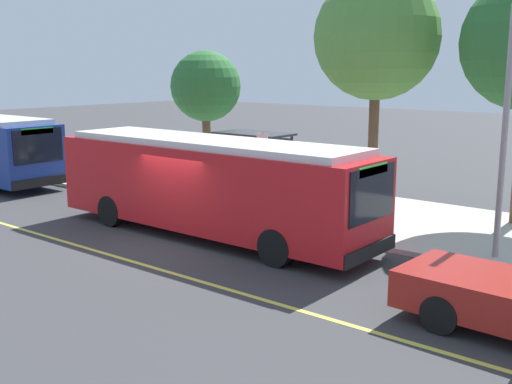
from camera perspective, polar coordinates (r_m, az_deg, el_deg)
The scene contains 11 objects.
ground_plane at distance 18.57m, azimuth -6.96°, elevation -4.45°, with size 120.00×120.00×0.00m, color #38383A.
sidewalk_curb at distance 22.99m, azimuth 3.81°, elevation -1.14°, with size 44.00×6.40×0.15m, color #B7B2A8.
lane_stripe_center at distance 17.18m, azimuth -12.26°, elevation -5.91°, with size 36.00×0.14×0.01m, color #E0D64C.
transit_bus_main at distance 18.70m, azimuth -4.24°, elevation 0.80°, with size 10.96×2.61×2.95m.
bus_shelter at distance 23.82m, azimuth -0.32°, elevation 3.81°, with size 2.90×1.60×2.48m.
waiting_bench at distance 23.84m, azimuth 0.17°, elevation 0.70°, with size 1.60×0.48×0.95m.
route_sign_post at distance 20.37m, azimuth 0.60°, elevation 2.66°, with size 0.44×0.08×2.80m.
pedestrian_commuter at distance 22.84m, azimuth -3.81°, elevation 1.44°, with size 0.24×0.40×1.69m.
street_tree_upstreet at distance 22.49m, azimuth 10.98°, elevation 13.70°, with size 4.36×4.36×8.09m.
street_tree_downstreet at distance 27.17m, azimuth -4.62°, elevation 9.54°, with size 3.02×3.02×5.60m.
utility_pole at distance 16.99m, azimuth 21.76°, elevation 4.89°, with size 0.16×0.16×6.40m, color gray.
Camera 1 is at (12.90, -12.38, 4.99)m, focal length 43.78 mm.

